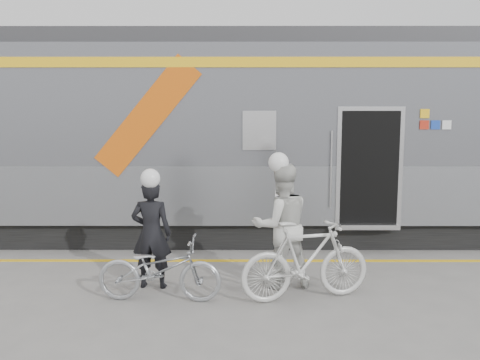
{
  "coord_description": "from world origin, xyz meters",
  "views": [
    {
      "loc": [
        0.37,
        -6.43,
        2.58
      ],
      "look_at": [
        0.35,
        1.6,
        1.5
      ],
      "focal_mm": 38.0,
      "sensor_mm": 36.0,
      "label": 1
    }
  ],
  "objects_px": {
    "woman": "(281,226)",
    "bicycle_left": "(160,269)",
    "man": "(151,234)",
    "bicycle_right": "(306,260)"
  },
  "relations": [
    {
      "from": "woman",
      "to": "bicycle_left",
      "type": "bearing_deg",
      "value": 4.9
    },
    {
      "from": "bicycle_left",
      "to": "bicycle_right",
      "type": "distance_m",
      "value": 2.01
    },
    {
      "from": "bicycle_left",
      "to": "bicycle_right",
      "type": "bearing_deg",
      "value": -85.3
    },
    {
      "from": "woman",
      "to": "man",
      "type": "bearing_deg",
      "value": -12.95
    },
    {
      "from": "man",
      "to": "bicycle_left",
      "type": "bearing_deg",
      "value": 113.3
    },
    {
      "from": "man",
      "to": "woman",
      "type": "bearing_deg",
      "value": -175.22
    },
    {
      "from": "man",
      "to": "bicycle_left",
      "type": "relative_size",
      "value": 0.95
    },
    {
      "from": "man",
      "to": "bicycle_right",
      "type": "xyz_separation_m",
      "value": [
        2.21,
        -0.5,
        -0.25
      ]
    },
    {
      "from": "bicycle_left",
      "to": "woman",
      "type": "distance_m",
      "value": 1.87
    },
    {
      "from": "man",
      "to": "bicycle_left",
      "type": "distance_m",
      "value": 0.69
    }
  ]
}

